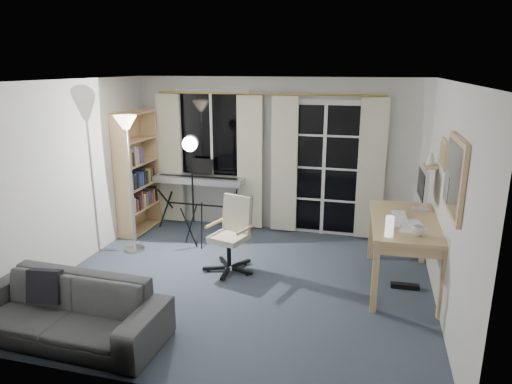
% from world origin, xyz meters
% --- Properties ---
extents(floor, '(4.50, 4.00, 0.02)m').
position_xyz_m(floor, '(0.00, 0.00, -0.01)').
color(floor, '#333D4A').
rests_on(floor, ground).
extents(window, '(1.20, 0.08, 1.40)m').
position_xyz_m(window, '(-1.05, 1.97, 1.50)').
color(window, white).
rests_on(window, floor).
extents(french_door, '(1.32, 0.09, 2.11)m').
position_xyz_m(french_door, '(0.75, 1.97, 1.03)').
color(french_door, white).
rests_on(french_door, floor).
extents(curtains, '(3.60, 0.07, 2.13)m').
position_xyz_m(curtains, '(-0.14, 1.88, 1.09)').
color(curtains, gold).
rests_on(curtains, floor).
extents(bookshelf, '(0.31, 0.88, 1.89)m').
position_xyz_m(bookshelf, '(-2.12, 1.36, 0.90)').
color(bookshelf, tan).
rests_on(bookshelf, floor).
extents(torchiere_lamp, '(0.33, 0.33, 1.92)m').
position_xyz_m(torchiere_lamp, '(-1.76, 0.58, 1.55)').
color(torchiere_lamp, '#B2B2B7').
rests_on(torchiere_lamp, floor).
extents(keyboard_piano, '(1.45, 0.70, 1.05)m').
position_xyz_m(keyboard_piano, '(-1.19, 1.70, 0.80)').
color(keyboard_piano, black).
rests_on(keyboard_piano, floor).
extents(studio_light, '(0.36, 0.36, 1.68)m').
position_xyz_m(studio_light, '(-0.98, 0.90, 1.35)').
color(studio_light, black).
rests_on(studio_light, floor).
extents(office_chair, '(0.67, 0.67, 0.96)m').
position_xyz_m(office_chair, '(-0.21, 0.38, 0.57)').
color(office_chair, black).
rests_on(office_chair, floor).
extents(desk, '(0.83, 1.57, 0.82)m').
position_xyz_m(desk, '(1.88, 0.44, 0.72)').
color(desk, tan).
rests_on(desk, floor).
extents(monitor, '(0.20, 0.59, 0.52)m').
position_xyz_m(monitor, '(2.08, 0.89, 1.13)').
color(monitor, silver).
rests_on(monitor, desk).
extents(desk_clutter, '(0.47, 0.94, 1.04)m').
position_xyz_m(desk_clutter, '(1.82, 0.20, 0.65)').
color(desk_clutter, white).
rests_on(desk_clutter, desk).
extents(mug, '(0.14, 0.11, 0.13)m').
position_xyz_m(mug, '(1.98, -0.06, 0.89)').
color(mug, silver).
rests_on(mug, desk).
extents(wall_mirror, '(0.04, 0.94, 0.74)m').
position_xyz_m(wall_mirror, '(2.22, -0.35, 1.55)').
color(wall_mirror, tan).
rests_on(wall_mirror, floor).
extents(framed_print, '(0.03, 0.42, 0.32)m').
position_xyz_m(framed_print, '(2.23, 0.55, 1.60)').
color(framed_print, tan).
rests_on(framed_print, floor).
extents(wall_shelf, '(0.16, 0.30, 0.18)m').
position_xyz_m(wall_shelf, '(2.16, 1.05, 1.41)').
color(wall_shelf, tan).
rests_on(wall_shelf, floor).
extents(sofa, '(1.99, 0.64, 0.77)m').
position_xyz_m(sofa, '(-1.31, -1.55, 0.39)').
color(sofa, '#323234').
rests_on(sofa, floor).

